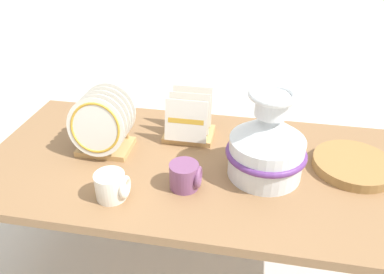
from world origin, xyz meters
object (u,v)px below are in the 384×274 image
(ceramic_vase, at_px, (267,143))
(dish_rack_round_plates, at_px, (102,127))
(mug_cream_glaze, at_px, (112,186))
(wicker_charger_stack, at_px, (353,165))
(dish_rack_square_plates, at_px, (189,124))
(mug_plum_glaze, at_px, (185,176))

(ceramic_vase, xyz_separation_m, dish_rack_round_plates, (-0.61, 0.04, -0.02))
(dish_rack_round_plates, xyz_separation_m, mug_cream_glaze, (0.13, -0.26, -0.06))
(wicker_charger_stack, bearing_deg, dish_rack_square_plates, 169.64)
(ceramic_vase, relative_size, mug_cream_glaze, 2.96)
(dish_rack_round_plates, height_order, mug_plum_glaze, dish_rack_round_plates)
(dish_rack_square_plates, distance_m, wicker_charger_stack, 0.64)
(ceramic_vase, height_order, mug_plum_glaze, ceramic_vase)
(dish_rack_square_plates, distance_m, mug_plum_glaze, 0.33)
(dish_rack_square_plates, bearing_deg, mug_cream_glaze, -112.39)
(dish_rack_square_plates, bearing_deg, mug_plum_glaze, -81.40)
(dish_rack_square_plates, bearing_deg, ceramic_vase, -33.19)
(dish_rack_square_plates, relative_size, mug_plum_glaze, 1.83)
(dish_rack_round_plates, distance_m, dish_rack_square_plates, 0.35)
(mug_plum_glaze, bearing_deg, mug_cream_glaze, -156.78)
(dish_rack_round_plates, distance_m, mug_cream_glaze, 0.29)
(ceramic_vase, distance_m, wicker_charger_stack, 0.35)
(ceramic_vase, relative_size, dish_rack_round_plates, 1.33)
(mug_plum_glaze, bearing_deg, dish_rack_square_plates, 98.60)
(dish_rack_round_plates, bearing_deg, wicker_charger_stack, 3.02)
(ceramic_vase, distance_m, mug_cream_glaze, 0.54)
(mug_cream_glaze, bearing_deg, mug_plum_glaze, 23.22)
(ceramic_vase, xyz_separation_m, mug_cream_glaze, (-0.48, -0.22, -0.08))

